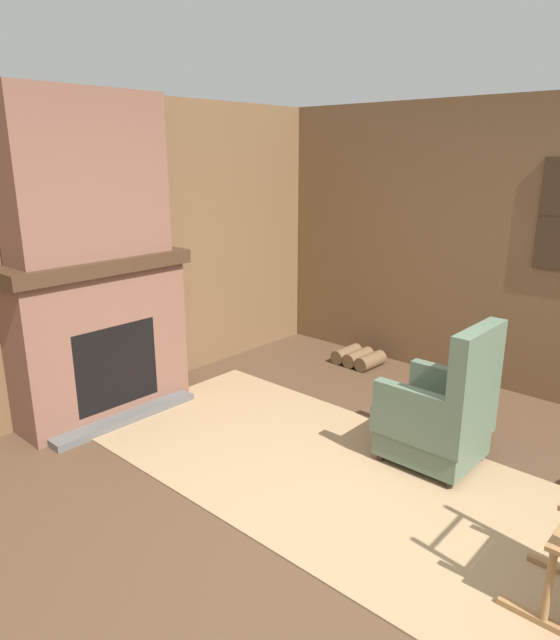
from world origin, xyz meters
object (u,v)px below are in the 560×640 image
armchair (441,415)px  storage_case (119,243)px  firewood_stack (358,357)px  oil_lamp_vase (32,251)px

armchair → storage_case: 2.84m
firewood_stack → oil_lamp_vase: 3.27m
oil_lamp_vase → storage_case: oil_lamp_vase is taller
armchair → firewood_stack: armchair is taller
firewood_stack → storage_case: storage_case is taller
armchair → oil_lamp_vase: 3.14m
armchair → storage_case: size_ratio=5.05×
armchair → oil_lamp_vase: oil_lamp_vase is taller
armchair → firewood_stack: bearing=-39.4°
oil_lamp_vase → storage_case: (0.00, 0.72, -0.03)m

